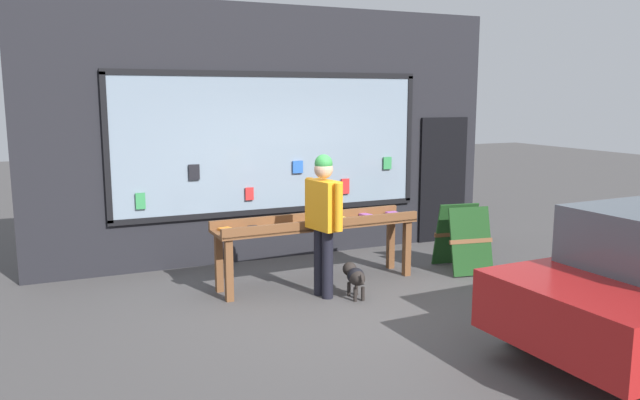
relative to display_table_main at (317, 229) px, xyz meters
The scene contains 6 objects.
ground_plane 1.12m from the display_table_main, 90.23° to the right, with size 40.00×40.00×0.00m, color #474444.
shopfront_facade 1.91m from the display_table_main, 88.93° to the left, with size 7.22×0.29×3.77m.
display_table_main is the anchor object (origin of this frame).
person_browsing 0.64m from the display_table_main, 105.42° to the right, with size 0.31×0.67×1.76m.
small_dog 0.88m from the display_table_main, 75.75° to the right, with size 0.24×0.58×0.40m.
sandwich_board_sign 2.17m from the display_table_main, ahead, with size 0.71×0.82×0.92m.
Camera 1 is at (-3.18, -6.46, 2.44)m, focal length 35.00 mm.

